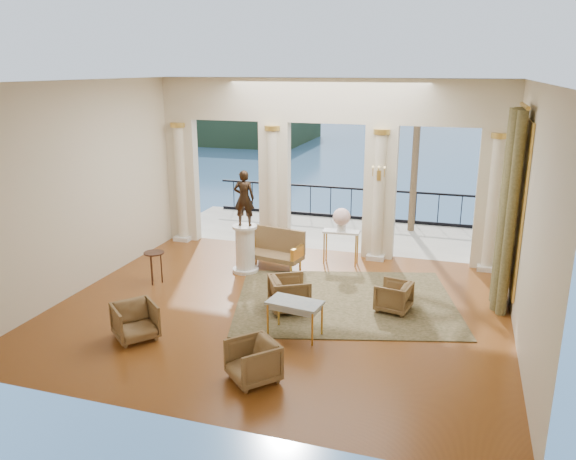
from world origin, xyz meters
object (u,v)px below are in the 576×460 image
(armchair_b, at_px, (253,359))
(side_table, at_px, (154,257))
(settee, at_px, (275,249))
(game_table, at_px, (295,305))
(console_table, at_px, (341,236))
(armchair_a, at_px, (135,320))
(statue, at_px, (244,198))
(pedestal, at_px, (245,250))
(armchair_d, at_px, (289,292))
(armchair_c, at_px, (393,295))

(armchair_b, height_order, side_table, side_table)
(settee, xyz_separation_m, game_table, (1.52, -3.36, 0.12))
(settee, distance_m, console_table, 1.68)
(armchair_a, distance_m, console_table, 5.77)
(armchair_b, xyz_separation_m, console_table, (0.15, 5.79, 0.34))
(armchair_a, relative_size, statue, 0.56)
(statue, relative_size, console_table, 1.44)
(statue, bearing_deg, armchair_b, 101.89)
(side_table, bearing_deg, settee, 38.78)
(game_table, height_order, pedestal, pedestal)
(armchair_d, height_order, side_table, armchair_d)
(armchair_a, distance_m, armchair_d, 3.06)
(side_table, bearing_deg, armchair_b, -41.76)
(pedestal, bearing_deg, statue, 180.00)
(armchair_c, relative_size, side_table, 0.90)
(game_table, distance_m, statue, 3.75)
(statue, bearing_deg, pedestal, 168.98)
(armchair_a, height_order, side_table, side_table)
(armchair_b, relative_size, pedestal, 0.63)
(armchair_b, relative_size, side_table, 0.98)
(armchair_a, height_order, statue, statue)
(statue, xyz_separation_m, side_table, (-1.68, -1.32, -1.18))
(armchair_b, xyz_separation_m, statue, (-1.92, 4.54, 1.45))
(armchair_a, xyz_separation_m, settee, (1.20, 4.34, 0.11))
(pedestal, bearing_deg, armchair_a, -99.13)
(settee, bearing_deg, armchair_a, -94.62)
(game_table, xyz_separation_m, pedestal, (-2.10, 2.86, -0.05))
(console_table, bearing_deg, armchair_a, -121.61)
(armchair_c, xyz_separation_m, settee, (-3.10, 1.72, 0.15))
(console_table, distance_m, side_table, 4.55)
(armchair_b, distance_m, console_table, 5.80)
(settee, relative_size, console_table, 1.68)
(statue, bearing_deg, settee, -150.63)
(settee, distance_m, game_table, 3.69)
(pedestal, xyz_separation_m, statue, (-0.00, 0.00, 1.26))
(game_table, height_order, statue, statue)
(statue, bearing_deg, console_table, -159.82)
(game_table, xyz_separation_m, statue, (-2.10, 2.86, 1.21))
(game_table, bearing_deg, side_table, 166.31)
(pedestal, bearing_deg, console_table, 31.20)
(armchair_c, xyz_separation_m, pedestal, (-3.69, 1.22, 0.22))
(game_table, height_order, side_table, side_table)
(armchair_b, relative_size, game_table, 0.69)
(armchair_a, distance_m, statue, 4.15)
(armchair_b, height_order, game_table, armchair_b)
(armchair_a, height_order, pedestal, pedestal)
(armchair_d, height_order, pedestal, pedestal)
(armchair_c, distance_m, pedestal, 3.89)
(game_table, bearing_deg, settee, 122.75)
(armchair_c, bearing_deg, side_table, -78.14)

